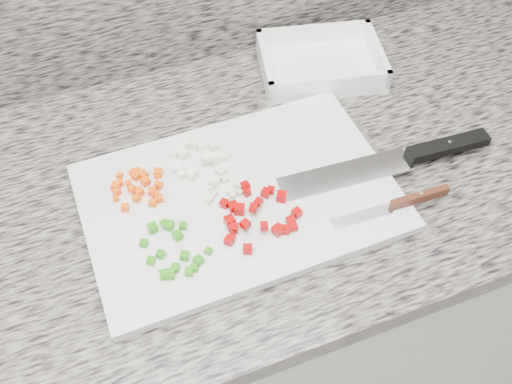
% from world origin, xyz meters
% --- Properties ---
extents(cabinet, '(3.92, 0.62, 0.86)m').
position_xyz_m(cabinet, '(0.00, 1.44, 0.43)').
color(cabinet, white).
rests_on(cabinet, ground).
extents(countertop, '(3.96, 0.64, 0.04)m').
position_xyz_m(countertop, '(0.00, 1.44, 0.88)').
color(countertop, slate).
rests_on(countertop, cabinet).
extents(cutting_board, '(0.48, 0.32, 0.02)m').
position_xyz_m(cutting_board, '(0.11, 1.38, 0.91)').
color(cutting_board, silver).
rests_on(cutting_board, countertop).
extents(carrot_pile, '(0.09, 0.08, 0.02)m').
position_xyz_m(carrot_pile, '(-0.03, 1.45, 0.92)').
color(carrot_pile, '#F64E05').
rests_on(carrot_pile, cutting_board).
extents(onion_pile, '(0.10, 0.12, 0.02)m').
position_xyz_m(onion_pile, '(0.07, 1.47, 0.92)').
color(onion_pile, white).
rests_on(onion_pile, cutting_board).
extents(green_pepper_pile, '(0.10, 0.10, 0.01)m').
position_xyz_m(green_pepper_pile, '(-0.01, 1.32, 0.92)').
color(green_pepper_pile, '#238A0C').
rests_on(green_pepper_pile, cutting_board).
extents(red_pepper_pile, '(0.13, 0.13, 0.02)m').
position_xyz_m(red_pepper_pile, '(0.12, 1.33, 0.92)').
color(red_pepper_pile, '#9D0202').
rests_on(red_pepper_pile, cutting_board).
extents(garlic_pile, '(0.07, 0.05, 0.01)m').
position_xyz_m(garlic_pile, '(0.09, 1.39, 0.92)').
color(garlic_pile, beige).
rests_on(garlic_pile, cutting_board).
extents(chef_knife, '(0.36, 0.06, 0.02)m').
position_xyz_m(chef_knife, '(0.40, 1.35, 0.92)').
color(chef_knife, silver).
rests_on(chef_knife, cutting_board).
extents(paring_knife, '(0.19, 0.02, 0.02)m').
position_xyz_m(paring_knife, '(0.34, 1.27, 0.92)').
color(paring_knife, silver).
rests_on(paring_knife, cutting_board).
extents(tray, '(0.25, 0.21, 0.05)m').
position_xyz_m(tray, '(0.36, 1.62, 0.92)').
color(tray, white).
rests_on(tray, countertop).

